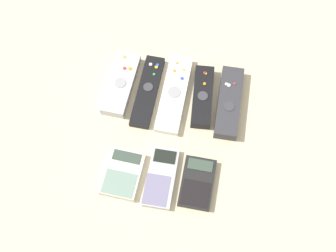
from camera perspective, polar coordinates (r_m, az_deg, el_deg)
ground_plane at (r=1.08m, az=-0.30°, el=-1.99°), size 3.00×3.00×0.00m
remote_0 at (r=1.15m, az=-5.74°, el=5.11°), size 0.07×0.17×0.03m
remote_1 at (r=1.14m, az=-2.50°, el=4.26°), size 0.05×0.20×0.02m
remote_2 at (r=1.13m, az=0.86°, el=3.90°), size 0.06×0.21×0.02m
remote_3 at (r=1.13m, az=4.23°, el=3.59°), size 0.06×0.16×0.03m
remote_4 at (r=1.13m, az=7.46°, el=2.86°), size 0.05×0.19×0.03m
calculator_0 at (r=1.05m, az=-5.54°, el=-5.81°), size 0.09×0.12×0.02m
calculator_1 at (r=1.05m, az=-0.84°, el=-6.28°), size 0.06×0.14×0.02m
calculator_2 at (r=1.04m, az=3.60°, el=-6.93°), size 0.07×0.12×0.02m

